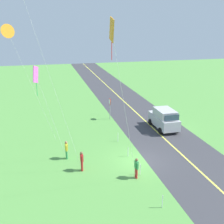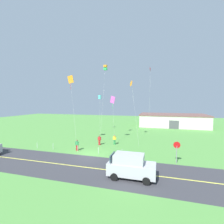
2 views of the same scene
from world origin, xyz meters
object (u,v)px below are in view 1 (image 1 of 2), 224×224
at_px(kite_blue_mid, 36,76).
at_px(person_adult_near, 82,160).
at_px(stop_sign, 110,105).
at_px(kite_yellow_high, 112,34).
at_px(person_child_watcher, 136,167).
at_px(kite_green_far, 8,32).
at_px(person_adult_companion, 66,149).
at_px(car_suv_foreground, 164,119).

bearing_deg(kite_blue_mid, person_adult_near, -116.13).
height_order(stop_sign, kite_blue_mid, kite_blue_mid).
relative_size(person_adult_near, kite_yellow_high, 0.14).
bearing_deg(person_child_watcher, kite_yellow_high, -159.49).
relative_size(person_child_watcher, kite_green_far, 0.15).
xyz_separation_m(kite_yellow_high, kite_green_far, (8.78, 6.21, -0.09)).
bearing_deg(person_adult_companion, kite_yellow_high, 119.95).
bearing_deg(kite_blue_mid, kite_green_far, 32.68).
relative_size(stop_sign, person_adult_companion, 1.60).
distance_m(stop_sign, kite_yellow_high, 18.27).
height_order(car_suv_foreground, kite_yellow_high, kite_yellow_high).
distance_m(car_suv_foreground, kite_green_far, 17.59).
bearing_deg(kite_blue_mid, stop_sign, -38.58).
bearing_deg(kite_yellow_high, person_child_watcher, -46.63).
relative_size(person_adult_near, person_adult_companion, 1.00).
height_order(car_suv_foreground, stop_sign, stop_sign).
height_order(car_suv_foreground, kite_green_far, kite_green_far).
xyz_separation_m(kite_blue_mid, kite_green_far, (3.02, 1.94, 3.04)).
xyz_separation_m(car_suv_foreground, stop_sign, (4.48, 4.95, 0.65)).
relative_size(stop_sign, kite_green_far, 0.23).
bearing_deg(person_adult_companion, kite_blue_mid, 35.01).
distance_m(person_adult_companion, kite_green_far, 10.48).
distance_m(car_suv_foreground, person_child_watcher, 10.86).
height_order(person_child_watcher, kite_blue_mid, kite_blue_mid).
bearing_deg(kite_green_far, person_child_watcher, -127.08).
distance_m(kite_yellow_high, kite_green_far, 10.75).
bearing_deg(kite_yellow_high, kite_blue_mid, 36.55).
height_order(person_adult_near, kite_green_far, kite_green_far).
bearing_deg(car_suv_foreground, stop_sign, 47.82).
bearing_deg(person_adult_near, car_suv_foreground, -64.32).
relative_size(person_adult_near, kite_green_far, 0.15).
distance_m(kite_blue_mid, kite_green_far, 4.70).
xyz_separation_m(person_child_watcher, kite_green_far, (6.51, 8.61, 9.50)).
distance_m(person_child_watcher, kite_green_far, 14.38).
height_order(person_adult_near, kite_yellow_high, kite_yellow_high).
xyz_separation_m(person_adult_companion, kite_green_far, (2.14, 3.88, 9.50)).
relative_size(stop_sign, kite_blue_mid, 0.31).
bearing_deg(person_adult_companion, car_suv_foreground, -146.74).
xyz_separation_m(stop_sign, kite_blue_mid, (-9.91, 7.91, 5.53)).
xyz_separation_m(stop_sign, kite_yellow_high, (-15.67, 3.64, 8.65)).
distance_m(kite_blue_mid, kite_yellow_high, 7.82).
height_order(kite_blue_mid, kite_yellow_high, kite_yellow_high).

